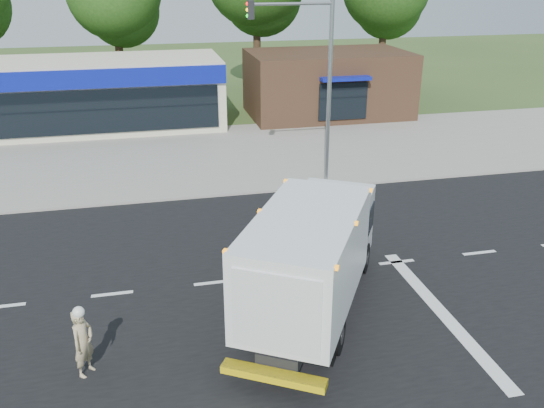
% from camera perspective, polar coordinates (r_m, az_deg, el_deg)
% --- Properties ---
extents(ground, '(120.00, 120.00, 0.00)m').
position_cam_1_polar(ground, '(18.32, 3.60, -6.78)').
color(ground, '#385123').
rests_on(ground, ground).
extents(road_asphalt, '(60.00, 14.00, 0.02)m').
position_cam_1_polar(road_asphalt, '(18.32, 3.60, -6.77)').
color(road_asphalt, black).
rests_on(road_asphalt, ground).
extents(sidewalk, '(60.00, 2.40, 0.12)m').
position_cam_1_polar(sidewalk, '(25.56, -1.49, 2.13)').
color(sidewalk, gray).
rests_on(sidewalk, ground).
extents(parking_apron, '(60.00, 9.00, 0.02)m').
position_cam_1_polar(parking_apron, '(30.99, -3.61, 5.67)').
color(parking_apron, gray).
rests_on(parking_apron, ground).
extents(lane_markings, '(55.20, 7.00, 0.01)m').
position_cam_1_polar(lane_markings, '(17.61, 9.10, -8.28)').
color(lane_markings, silver).
rests_on(lane_markings, road_asphalt).
extents(ems_box_truck, '(5.73, 7.58, 3.30)m').
position_cam_1_polar(ems_box_truck, '(15.42, 4.10, -4.76)').
color(ems_box_truck, black).
rests_on(ems_box_truck, ground).
extents(emergency_worker, '(0.69, 0.75, 1.83)m').
position_cam_1_polar(emergency_worker, '(14.39, -18.23, -12.81)').
color(emergency_worker, tan).
rests_on(emergency_worker, ground).
extents(retail_strip_mall, '(18.00, 6.20, 4.00)m').
position_cam_1_polar(retail_strip_mall, '(36.18, -19.73, 10.14)').
color(retail_strip_mall, beige).
rests_on(retail_strip_mall, ground).
extents(brown_storefront, '(10.00, 6.70, 4.00)m').
position_cam_1_polar(brown_storefront, '(37.80, 5.54, 11.79)').
color(brown_storefront, '#382316').
rests_on(brown_storefront, ground).
extents(traffic_signal_pole, '(3.51, 0.25, 8.00)m').
position_cam_1_polar(traffic_signal_pole, '(24.29, 4.27, 12.89)').
color(traffic_signal_pole, gray).
rests_on(traffic_signal_pole, ground).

